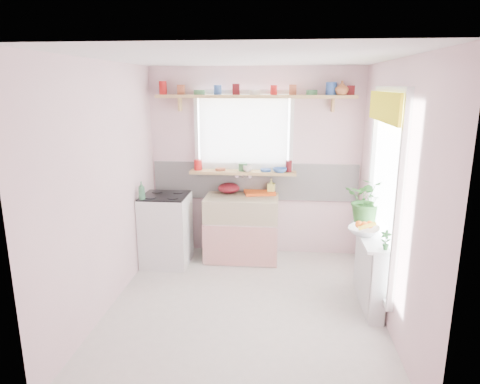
# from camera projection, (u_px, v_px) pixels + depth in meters

# --- Properties ---
(room) EXTENTS (3.20, 3.20, 3.20)m
(room) POSITION_uv_depth(u_px,v_px,m) (308.00, 165.00, 4.91)
(room) COLOR beige
(room) RESTS_ON ground
(sink_unit) EXTENTS (0.95, 0.65, 1.11)m
(sink_unit) POSITION_uv_depth(u_px,v_px,m) (242.00, 228.00, 5.64)
(sink_unit) COLOR white
(sink_unit) RESTS_ON ground
(cooker) EXTENTS (0.58, 0.58, 0.93)m
(cooker) POSITION_uv_depth(u_px,v_px,m) (166.00, 229.00, 5.49)
(cooker) COLOR white
(cooker) RESTS_ON ground
(radiator_ledge) EXTENTS (0.22, 0.95, 0.78)m
(radiator_ledge) POSITION_uv_depth(u_px,v_px,m) (370.00, 269.00, 4.45)
(radiator_ledge) COLOR white
(radiator_ledge) RESTS_ON ground
(windowsill) EXTENTS (1.40, 0.22, 0.04)m
(windowsill) POSITION_uv_depth(u_px,v_px,m) (243.00, 172.00, 5.64)
(windowsill) COLOR tan
(windowsill) RESTS_ON room
(pine_shelf) EXTENTS (2.52, 0.24, 0.04)m
(pine_shelf) POSITION_uv_depth(u_px,v_px,m) (255.00, 96.00, 5.38)
(pine_shelf) COLOR tan
(pine_shelf) RESTS_ON room
(shelf_crockery) EXTENTS (2.47, 0.11, 0.12)m
(shelf_crockery) POSITION_uv_depth(u_px,v_px,m) (255.00, 90.00, 5.36)
(shelf_crockery) COLOR red
(shelf_crockery) RESTS_ON pine_shelf
(sill_crockery) EXTENTS (1.35, 0.11, 0.12)m
(sill_crockery) POSITION_uv_depth(u_px,v_px,m) (243.00, 167.00, 5.63)
(sill_crockery) COLOR red
(sill_crockery) RESTS_ON windowsill
(dish_tray) EXTENTS (0.45, 0.37, 0.04)m
(dish_tray) POSITION_uv_depth(u_px,v_px,m) (259.00, 192.00, 5.71)
(dish_tray) COLOR #FD5C16
(dish_tray) RESTS_ON sink_unit
(colander) EXTENTS (0.31, 0.31, 0.13)m
(colander) POSITION_uv_depth(u_px,v_px,m) (229.00, 188.00, 5.74)
(colander) COLOR maroon
(colander) RESTS_ON sink_unit
(jade_plant) EXTENTS (0.58, 0.54, 0.52)m
(jade_plant) POSITION_uv_depth(u_px,v_px,m) (368.00, 200.00, 4.68)
(jade_plant) COLOR #326D2B
(jade_plant) RESTS_ON radiator_ledge
(fruit_bowl) EXTENTS (0.40, 0.40, 0.08)m
(fruit_bowl) POSITION_uv_depth(u_px,v_px,m) (364.00, 231.00, 4.37)
(fruit_bowl) COLOR white
(fruit_bowl) RESTS_ON radiator_ledge
(herb_pot) EXTENTS (0.12, 0.10, 0.19)m
(herb_pot) POSITION_uv_depth(u_px,v_px,m) (386.00, 240.00, 3.95)
(herb_pot) COLOR #255E27
(herb_pot) RESTS_ON radiator_ledge
(soap_bottle_sink) EXTENTS (0.10, 0.11, 0.21)m
(soap_bottle_sink) POSITION_uv_depth(u_px,v_px,m) (271.00, 186.00, 5.67)
(soap_bottle_sink) COLOR #EBEA68
(soap_bottle_sink) RESTS_ON sink_unit
(sill_cup) EXTENTS (0.12, 0.12, 0.09)m
(sill_cup) POSITION_uv_depth(u_px,v_px,m) (247.00, 168.00, 5.56)
(sill_cup) COLOR silver
(sill_cup) RESTS_ON windowsill
(sill_bowl) EXTENTS (0.23, 0.23, 0.06)m
(sill_bowl) POSITION_uv_depth(u_px,v_px,m) (280.00, 170.00, 5.53)
(sill_bowl) COLOR #3867B6
(sill_bowl) RESTS_ON windowsill
(shelf_vase) EXTENTS (0.17, 0.17, 0.17)m
(shelf_vase) POSITION_uv_depth(u_px,v_px,m) (342.00, 88.00, 5.20)
(shelf_vase) COLOR #A66133
(shelf_vase) RESTS_ON pine_shelf
(cooker_bottle) EXTENTS (0.10, 0.10, 0.22)m
(cooker_bottle) POSITION_uv_depth(u_px,v_px,m) (142.00, 190.00, 5.16)
(cooker_bottle) COLOR #3E7C55
(cooker_bottle) RESTS_ON cooker
(fruit) EXTENTS (0.20, 0.14, 0.10)m
(fruit) POSITION_uv_depth(u_px,v_px,m) (365.00, 225.00, 4.36)
(fruit) COLOR orange
(fruit) RESTS_ON fruit_bowl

